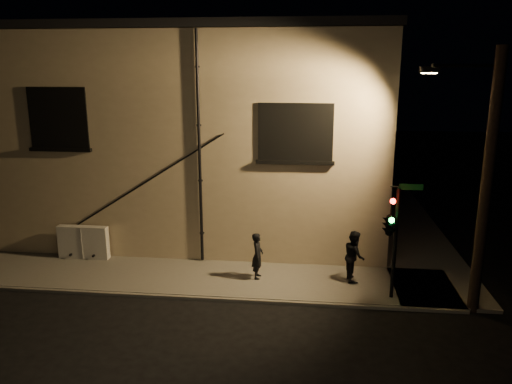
# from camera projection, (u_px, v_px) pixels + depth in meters

# --- Properties ---
(ground) EXTENTS (90.00, 90.00, 0.00)m
(ground) POSITION_uv_depth(u_px,v_px,m) (239.00, 301.00, 15.77)
(ground) COLOR black
(sidewalk) EXTENTS (21.00, 16.00, 0.12)m
(sidewalk) POSITION_uv_depth(u_px,v_px,m) (285.00, 251.00, 19.86)
(sidewalk) COLOR #5F5C55
(sidewalk) RESTS_ON ground
(building) EXTENTS (16.20, 12.23, 8.80)m
(building) POSITION_uv_depth(u_px,v_px,m) (203.00, 127.00, 23.69)
(building) COLOR tan
(building) RESTS_ON ground
(utility_cabinet) EXTENTS (1.92, 0.32, 1.26)m
(utility_cabinet) POSITION_uv_depth(u_px,v_px,m) (83.00, 242.00, 18.87)
(utility_cabinet) COLOR beige
(utility_cabinet) RESTS_ON sidewalk
(pedestrian_a) EXTENTS (0.40, 0.59, 1.61)m
(pedestrian_a) POSITION_uv_depth(u_px,v_px,m) (258.00, 256.00, 17.04)
(pedestrian_a) COLOR black
(pedestrian_a) RESTS_ON sidewalk
(pedestrian_b) EXTENTS (0.75, 0.92, 1.74)m
(pedestrian_b) POSITION_uv_depth(u_px,v_px,m) (354.00, 256.00, 16.86)
(pedestrian_b) COLOR black
(pedestrian_b) RESTS_ON sidewalk
(traffic_signal) EXTENTS (1.32, 2.18, 3.68)m
(traffic_signal) POSITION_uv_depth(u_px,v_px,m) (390.00, 223.00, 15.10)
(traffic_signal) COLOR black
(traffic_signal) RESTS_ON sidewalk
(streetlamp_pole) EXTENTS (2.06, 1.40, 7.77)m
(streetlamp_pole) POSITION_uv_depth(u_px,v_px,m) (484.00, 179.00, 14.20)
(streetlamp_pole) COLOR black
(streetlamp_pole) RESTS_ON ground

